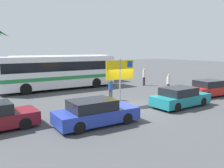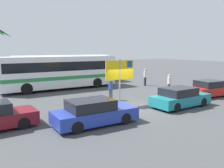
% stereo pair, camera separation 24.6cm
% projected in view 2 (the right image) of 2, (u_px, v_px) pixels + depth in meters
% --- Properties ---
extents(ground, '(120.00, 120.00, 0.00)m').
position_uv_depth(ground, '(133.00, 108.00, 15.26)').
color(ground, '#424447').
extents(bus_front_coach, '(11.00, 2.63, 3.17)m').
position_uv_depth(bus_front_coach, '(60.00, 71.00, 22.40)').
color(bus_front_coach, white).
rests_on(bus_front_coach, ground).
extents(bus_rear_coach, '(11.00, 2.63, 3.17)m').
position_uv_depth(bus_rear_coach, '(65.00, 68.00, 26.19)').
color(bus_rear_coach, white).
rests_on(bus_rear_coach, ground).
extents(ferry_sign, '(2.20, 0.11, 3.20)m').
position_uv_depth(ferry_sign, '(120.00, 72.00, 15.75)').
color(ferry_sign, gray).
rests_on(ferry_sign, ground).
extents(car_red, '(4.10, 2.11, 1.32)m').
position_uv_depth(car_red, '(211.00, 89.00, 19.09)').
color(car_red, red).
rests_on(car_red, ground).
extents(car_blue, '(4.33, 1.82, 1.32)m').
position_uv_depth(car_blue, '(94.00, 112.00, 11.86)').
color(car_blue, '#23389E').
rests_on(car_blue, ground).
extents(car_teal, '(4.29, 1.88, 1.32)m').
position_uv_depth(car_teal, '(180.00, 97.00, 15.57)').
color(car_teal, '#19757F').
rests_on(car_teal, ground).
extents(pedestrian_crossing_lot, '(0.32, 0.32, 1.82)m').
position_uv_depth(pedestrian_crossing_lot, '(145.00, 75.00, 24.67)').
color(pedestrian_crossing_lot, '#2D2D33').
rests_on(pedestrian_crossing_lot, ground).
extents(pedestrian_by_bus, '(0.32, 0.32, 1.66)m').
position_uv_depth(pedestrian_by_bus, '(169.00, 82.00, 20.42)').
color(pedestrian_by_bus, '#2D2D33').
rests_on(pedestrian_by_bus, ground).
extents(pedestrian_near_sign, '(0.32, 0.32, 1.67)m').
position_uv_depth(pedestrian_near_sign, '(111.00, 87.00, 17.55)').
color(pedestrian_near_sign, '#4C4C51').
rests_on(pedestrian_near_sign, ground).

